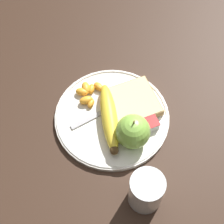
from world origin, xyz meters
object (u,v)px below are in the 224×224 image
object	(u,v)px
bread_slice	(132,103)
fork	(106,110)
plate	(112,117)
jam_packet	(148,124)
juice_glass	(146,191)
banana	(109,118)
apple	(133,132)

from	to	relation	value
bread_slice	fork	world-z (taller)	bread_slice
fork	bread_slice	bearing A→B (deg)	-15.98
plate	jam_packet	size ratio (longest dim) A/B	6.18
plate	juice_glass	distance (m)	0.21
banana	bread_slice	size ratio (longest dim) A/B	1.58
plate	apple	xyz separation A→B (m)	(0.02, -0.08, 0.04)
juice_glass	fork	xyz separation A→B (m)	(0.00, 0.23, -0.03)
juice_glass	jam_packet	bearing A→B (deg)	62.53
juice_glass	fork	world-z (taller)	juice_glass
jam_packet	fork	bearing A→B (deg)	134.71
apple	plate	bearing A→B (deg)	104.51
juice_glass	fork	distance (m)	0.23
plate	bread_slice	xyz separation A→B (m)	(0.06, 0.01, 0.02)
fork	jam_packet	xyz separation A→B (m)	(0.08, -0.08, 0.01)
juice_glass	banana	size ratio (longest dim) A/B	0.50
plate	banana	bearing A→B (deg)	-133.27
fork	plate	bearing A→B (deg)	-76.82
plate	apple	size ratio (longest dim) A/B	3.14
fork	jam_packet	bearing A→B (deg)	-53.31
bread_slice	jam_packet	distance (m)	0.07
banana	juice_glass	bearing A→B (deg)	-89.66
juice_glass	bread_slice	world-z (taller)	juice_glass
banana	fork	size ratio (longest dim) A/B	1.16
apple	bread_slice	world-z (taller)	apple
plate	banana	size ratio (longest dim) A/B	1.48
plate	juice_glass	bearing A→B (deg)	-92.88
bread_slice	fork	distance (m)	0.07
apple	banana	bearing A→B (deg)	116.36
juice_glass	bread_slice	xyz separation A→B (m)	(0.07, 0.22, -0.02)
plate	fork	size ratio (longest dim) A/B	1.72
plate	bread_slice	bearing A→B (deg)	10.59
plate	banana	distance (m)	0.03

